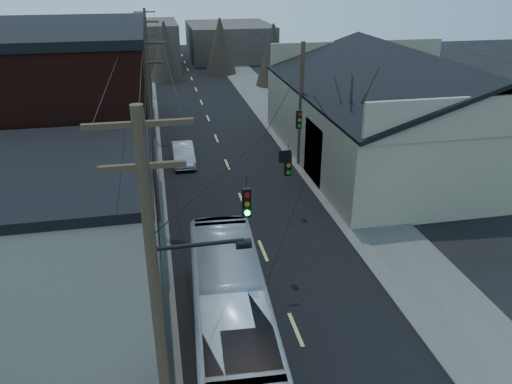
{
  "coord_description": "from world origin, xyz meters",
  "views": [
    {
      "loc": [
        -4.62,
        -6.86,
        12.99
      ],
      "look_at": [
        -0.24,
        14.56,
        3.0
      ],
      "focal_mm": 35.0,
      "sensor_mm": 36.0,
      "label": 1
    }
  ],
  "objects": [
    {
      "name": "road_surface",
      "position": [
        0.0,
        30.0,
        0.01
      ],
      "size": [
        9.0,
        110.0,
        0.02
      ],
      "primitive_type": "cube",
      "color": "black",
      "rests_on": "ground"
    },
    {
      "name": "utility_lines",
      "position": [
        -3.11,
        24.14,
        4.95
      ],
      "size": [
        11.24,
        45.28,
        10.5
      ],
      "color": "#382B1E",
      "rests_on": "ground"
    },
    {
      "name": "warehouse",
      "position": [
        13.0,
        25.0,
        2.7
      ],
      "size": [
        16.16,
        20.6,
        7.73
      ],
      "color": "gray",
      "rests_on": "ground"
    },
    {
      "name": "sidewalk_right",
      "position": [
        6.5,
        30.0,
        0.06
      ],
      "size": [
        4.0,
        110.0,
        0.12
      ],
      "primitive_type": "cube",
      "color": "#474744",
      "rests_on": "ground"
    },
    {
      "name": "bus",
      "position": [
        -2.61,
        7.42,
        1.54
      ],
      "size": [
        3.23,
        11.2,
        3.08
      ],
      "primitive_type": "imported",
      "rotation": [
        0.0,
        0.0,
        3.08
      ],
      "color": "silver",
      "rests_on": "ground"
    },
    {
      "name": "parked_car",
      "position": [
        -3.0,
        26.99,
        0.69
      ],
      "size": [
        1.47,
        4.19,
        1.38
      ],
      "primitive_type": "imported",
      "rotation": [
        0.0,
        0.0,
        0.0
      ],
      "color": "#B3B5BB",
      "rests_on": "ground"
    },
    {
      "name": "building_far_left",
      "position": [
        -6.0,
        65.0,
        3.0
      ],
      "size": [
        10.0,
        12.0,
        6.0
      ],
      "primitive_type": "cube",
      "color": "#342E2A",
      "rests_on": "ground"
    },
    {
      "name": "building_brick",
      "position": [
        -10.0,
        20.0,
        5.0
      ],
      "size": [
        10.0,
        12.0,
        10.0
      ],
      "primitive_type": "cube",
      "color": "black",
      "rests_on": "ground"
    },
    {
      "name": "building_far_right",
      "position": [
        7.0,
        70.0,
        2.5
      ],
      "size": [
        12.0,
        14.0,
        5.0
      ],
      "primitive_type": "cube",
      "color": "#342E2A",
      "rests_on": "ground"
    },
    {
      "name": "bare_tree",
      "position": [
        6.5,
        20.0,
        3.6
      ],
      "size": [
        0.4,
        0.4,
        7.2
      ],
      "primitive_type": "cone",
      "color": "black",
      "rests_on": "ground"
    },
    {
      "name": "sidewalk_left",
      "position": [
        -6.5,
        30.0,
        0.06
      ],
      "size": [
        4.0,
        110.0,
        0.12
      ],
      "primitive_type": "cube",
      "color": "#474744",
      "rests_on": "ground"
    },
    {
      "name": "building_left_far",
      "position": [
        -9.5,
        36.0,
        3.5
      ],
      "size": [
        9.0,
        14.0,
        7.0
      ],
      "primitive_type": "cube",
      "color": "#342E2A",
      "rests_on": "ground"
    },
    {
      "name": "building_clapboard",
      "position": [
        -9.0,
        9.0,
        3.5
      ],
      "size": [
        8.0,
        8.0,
        7.0
      ],
      "primitive_type": "cube",
      "color": "gray",
      "rests_on": "ground"
    }
  ]
}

